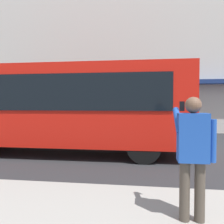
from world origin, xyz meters
TOP-DOWN VIEW (x-y plane):
  - ground_plane at (0.00, 0.00)m, footprint 60.00×60.00m
  - building_facade_far at (-0.02, -6.80)m, footprint 28.00×1.55m
  - red_bus at (3.97, 0.10)m, footprint 9.05×2.54m
  - pedestrian_photographer at (0.28, 4.75)m, footprint 0.53×0.52m

SIDE VIEW (x-z plane):
  - ground_plane at x=0.00m, z-range 0.00..0.00m
  - pedestrian_photographer at x=0.28m, z-range 0.29..1.99m
  - red_bus at x=3.97m, z-range 0.14..3.22m
  - building_facade_far at x=-0.02m, z-range -0.01..11.99m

